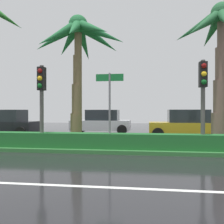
# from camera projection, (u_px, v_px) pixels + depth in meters

# --- Properties ---
(ground_plane) EXTENTS (90.00, 42.00, 0.10)m
(ground_plane) POSITION_uv_depth(u_px,v_px,m) (146.00, 146.00, 12.25)
(ground_plane) COLOR black
(near_lane_divider_stripe) EXTENTS (81.00, 0.14, 0.01)m
(near_lane_divider_stripe) POSITION_uv_depth(u_px,v_px,m) (145.00, 189.00, 5.31)
(near_lane_divider_stripe) COLOR white
(near_lane_divider_stripe) RESTS_ON ground_plane
(median_strip) EXTENTS (85.50, 4.00, 0.15)m
(median_strip) POSITION_uv_depth(u_px,v_px,m) (146.00, 146.00, 11.26)
(median_strip) COLOR #2D6B33
(median_strip) RESTS_ON ground_plane
(median_hedge) EXTENTS (76.50, 0.70, 0.60)m
(median_hedge) POSITION_uv_depth(u_px,v_px,m) (146.00, 141.00, 9.87)
(median_hedge) COLOR #1E6028
(median_hedge) RESTS_ON median_strip
(palm_tree_centre_left) EXTENTS (4.52, 4.41, 6.09)m
(palm_tree_centre_left) POSITION_uv_depth(u_px,v_px,m) (79.00, 43.00, 12.02)
(palm_tree_centre_left) COLOR brown
(palm_tree_centre_left) RESTS_ON median_strip
(palm_tree_centre) EXTENTS (4.11, 4.18, 6.22)m
(palm_tree_centre) POSITION_uv_depth(u_px,v_px,m) (221.00, 35.00, 10.93)
(palm_tree_centre) COLOR brown
(palm_tree_centre) RESTS_ON median_strip
(traffic_signal_median_left) EXTENTS (0.28, 0.43, 3.38)m
(traffic_signal_median_left) POSITION_uv_depth(u_px,v_px,m) (41.00, 91.00, 10.39)
(traffic_signal_median_left) COLOR #4C4C47
(traffic_signal_median_left) RESTS_ON median_strip
(traffic_signal_median_right) EXTENTS (0.28, 0.43, 3.43)m
(traffic_signal_median_right) POSITION_uv_depth(u_px,v_px,m) (203.00, 88.00, 9.54)
(traffic_signal_median_right) COLOR #4C4C47
(traffic_signal_median_right) RESTS_ON median_strip
(street_name_sign) EXTENTS (1.10, 0.08, 3.00)m
(street_name_sign) POSITION_uv_depth(u_px,v_px,m) (110.00, 100.00, 9.96)
(street_name_sign) COLOR slate
(street_name_sign) RESTS_ON median_strip
(car_in_traffic_leading) EXTENTS (4.30, 2.02, 1.72)m
(car_in_traffic_leading) POSITION_uv_depth(u_px,v_px,m) (4.00, 123.00, 16.33)
(car_in_traffic_leading) COLOR black
(car_in_traffic_leading) RESTS_ON ground_plane
(car_in_traffic_second) EXTENTS (4.30, 2.02, 1.72)m
(car_in_traffic_second) POSITION_uv_depth(u_px,v_px,m) (101.00, 122.00, 18.43)
(car_in_traffic_second) COLOR silver
(car_in_traffic_second) RESTS_ON ground_plane
(car_in_traffic_third) EXTENTS (4.30, 2.02, 1.72)m
(car_in_traffic_third) POSITION_uv_depth(u_px,v_px,m) (186.00, 125.00, 15.05)
(car_in_traffic_third) COLOR #B28C1E
(car_in_traffic_third) RESTS_ON ground_plane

